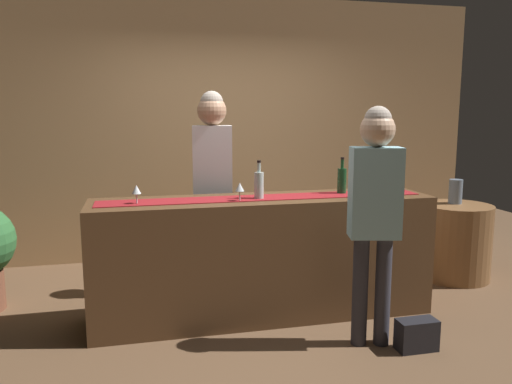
# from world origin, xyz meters

# --- Properties ---
(ground_plane) EXTENTS (10.00, 10.00, 0.00)m
(ground_plane) POSITION_xyz_m (0.00, 0.00, 0.00)
(ground_plane) COLOR brown
(back_wall) EXTENTS (6.00, 0.12, 2.90)m
(back_wall) POSITION_xyz_m (0.00, 1.90, 1.45)
(back_wall) COLOR tan
(back_wall) RESTS_ON ground
(bar_counter) EXTENTS (2.70, 0.60, 0.97)m
(bar_counter) POSITION_xyz_m (0.00, 0.00, 0.48)
(bar_counter) COLOR #543821
(bar_counter) RESTS_ON ground
(counter_runner_cloth) EXTENTS (2.56, 0.28, 0.01)m
(counter_runner_cloth) POSITION_xyz_m (0.00, 0.00, 0.97)
(counter_runner_cloth) COLOR maroon
(counter_runner_cloth) RESTS_ON bar_counter
(wine_bottle_amber) EXTENTS (0.07, 0.07, 0.30)m
(wine_bottle_amber) POSITION_xyz_m (1.10, 0.05, 1.08)
(wine_bottle_amber) COLOR brown
(wine_bottle_amber) RESTS_ON bar_counter
(wine_bottle_green) EXTENTS (0.07, 0.07, 0.30)m
(wine_bottle_green) POSITION_xyz_m (0.68, 0.06, 1.08)
(wine_bottle_green) COLOR #194723
(wine_bottle_green) RESTS_ON bar_counter
(wine_bottle_clear) EXTENTS (0.07, 0.07, 0.30)m
(wine_bottle_clear) POSITION_xyz_m (-0.05, -0.04, 1.08)
(wine_bottle_clear) COLOR #B2C6C1
(wine_bottle_clear) RESTS_ON bar_counter
(wine_glass_near_customer) EXTENTS (0.07, 0.07, 0.14)m
(wine_glass_near_customer) POSITION_xyz_m (-0.97, -0.05, 1.07)
(wine_glass_near_customer) COLOR silver
(wine_glass_near_customer) RESTS_ON bar_counter
(wine_glass_mid_counter) EXTENTS (0.07, 0.07, 0.14)m
(wine_glass_mid_counter) POSITION_xyz_m (-0.21, -0.11, 1.07)
(wine_glass_mid_counter) COLOR silver
(wine_glass_mid_counter) RESTS_ON bar_counter
(wine_glass_far_end) EXTENTS (0.07, 0.07, 0.14)m
(wine_glass_far_end) POSITION_xyz_m (0.91, -0.11, 1.07)
(wine_glass_far_end) COLOR silver
(wine_glass_far_end) RESTS_ON bar_counter
(bartender) EXTENTS (0.37, 0.25, 1.82)m
(bartender) POSITION_xyz_m (-0.32, 0.58, 1.14)
(bartender) COLOR #26262B
(bartender) RESTS_ON ground
(customer_sipping) EXTENTS (0.38, 0.28, 1.68)m
(customer_sipping) POSITION_xyz_m (0.61, -0.69, 1.04)
(customer_sipping) COLOR #33333D
(customer_sipping) RESTS_ON ground
(round_side_table) EXTENTS (0.68, 0.68, 0.74)m
(round_side_table) POSITION_xyz_m (2.08, 0.46, 0.37)
(round_side_table) COLOR brown
(round_side_table) RESTS_ON ground
(vase_on_side_table) EXTENTS (0.13, 0.13, 0.24)m
(vase_on_side_table) POSITION_xyz_m (2.10, 0.54, 0.86)
(vase_on_side_table) COLOR slate
(vase_on_side_table) RESTS_ON round_side_table
(handbag) EXTENTS (0.28, 0.14, 0.22)m
(handbag) POSITION_xyz_m (0.88, -0.85, 0.11)
(handbag) COLOR black
(handbag) RESTS_ON ground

